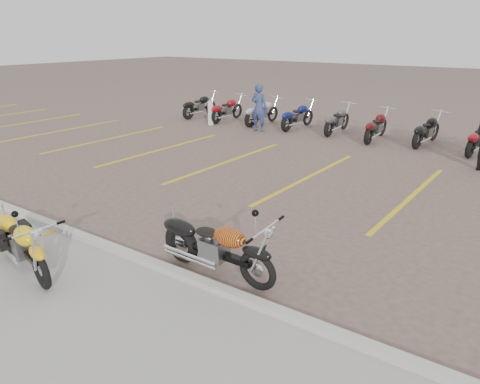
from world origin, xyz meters
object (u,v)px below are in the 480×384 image
object	(u,v)px
person_a	(259,108)
bollard	(211,113)
flame_cruiser	(215,248)
yellow_cruiser	(25,245)

from	to	relation	value
person_a	bollard	distance (m)	2.39
flame_cruiser	bollard	xyz separation A→B (m)	(-8.08, 9.83, 0.05)
yellow_cruiser	person_a	bearing A→B (deg)	119.36
bollard	person_a	bearing A→B (deg)	1.74
person_a	bollard	size ratio (longest dim) A/B	1.84
yellow_cruiser	person_a	world-z (taller)	person_a
flame_cruiser	person_a	size ratio (longest dim) A/B	1.20
yellow_cruiser	bollard	size ratio (longest dim) A/B	2.08
flame_cruiser	bollard	world-z (taller)	bollard
flame_cruiser	bollard	bearing A→B (deg)	130.94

